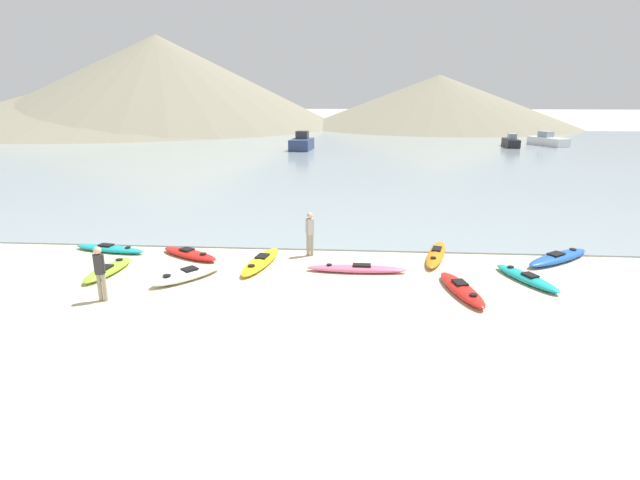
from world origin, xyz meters
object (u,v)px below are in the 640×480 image
(kayak_on_sand_2, at_px, (108,270))
(kayak_on_sand_6, at_px, (558,257))
(kayak_on_sand_9, at_px, (190,254))
(person_near_foreground, at_px, (100,270))
(kayak_on_sand_5, at_px, (261,261))
(moored_boat_0, at_px, (511,142))
(moored_boat_3, at_px, (548,141))
(kayak_on_sand_1, at_px, (461,289))
(kayak_on_sand_8, at_px, (110,249))
(kayak_on_sand_7, at_px, (436,254))
(kayak_on_sand_4, at_px, (187,275))
(kayak_on_sand_0, at_px, (527,278))
(kayak_on_sand_3, at_px, (357,269))
(moored_boat_2, at_px, (302,143))
(person_near_waterline, at_px, (310,231))

(kayak_on_sand_2, xyz_separation_m, kayak_on_sand_6, (16.50, 2.56, 0.02))
(kayak_on_sand_9, bearing_deg, person_near_foreground, -106.12)
(kayak_on_sand_5, distance_m, person_near_foreground, 5.67)
(moored_boat_0, bearing_deg, kayak_on_sand_5, -116.19)
(kayak_on_sand_2, xyz_separation_m, kayak_on_sand_9, (2.30, 2.02, 0.00))
(moored_boat_3, bearing_deg, kayak_on_sand_6, -108.92)
(kayak_on_sand_1, relative_size, kayak_on_sand_2, 1.15)
(kayak_on_sand_6, xyz_separation_m, moored_boat_3, (15.26, 44.53, 0.49))
(kayak_on_sand_8, relative_size, person_near_foreground, 1.83)
(kayak_on_sand_6, bearing_deg, kayak_on_sand_7, 179.19)
(kayak_on_sand_1, height_order, kayak_on_sand_4, kayak_on_sand_4)
(kayak_on_sand_6, relative_size, person_near_foreground, 1.84)
(person_near_foreground, bearing_deg, kayak_on_sand_1, 7.23)
(kayak_on_sand_0, height_order, moored_boat_0, moored_boat_0)
(kayak_on_sand_2, height_order, kayak_on_sand_8, kayak_on_sand_2)
(kayak_on_sand_4, relative_size, moored_boat_0, 0.60)
(kayak_on_sand_3, distance_m, kayak_on_sand_6, 7.86)
(kayak_on_sand_7, bearing_deg, person_near_foreground, -155.34)
(kayak_on_sand_1, bearing_deg, kayak_on_sand_8, 165.67)
(moored_boat_3, bearing_deg, kayak_on_sand_0, -110.12)
(moored_boat_0, bearing_deg, kayak_on_sand_1, -107.63)
(kayak_on_sand_2, relative_size, kayak_on_sand_8, 0.85)
(kayak_on_sand_3, bearing_deg, kayak_on_sand_0, -5.05)
(kayak_on_sand_1, height_order, person_near_foreground, person_near_foreground)
(kayak_on_sand_0, relative_size, kayak_on_sand_1, 0.92)
(kayak_on_sand_1, distance_m, kayak_on_sand_2, 12.23)
(kayak_on_sand_8, xyz_separation_m, moored_boat_2, (3.67, 37.72, 0.65))
(kayak_on_sand_5, bearing_deg, kayak_on_sand_9, 166.63)
(kayak_on_sand_3, distance_m, kayak_on_sand_5, 3.62)
(person_near_waterline, bearing_deg, kayak_on_sand_7, 0.74)
(kayak_on_sand_3, bearing_deg, moored_boat_2, 99.12)
(kayak_on_sand_6, bearing_deg, kayak_on_sand_1, -140.77)
(kayak_on_sand_4, xyz_separation_m, moored_boat_0, (23.87, 45.65, 0.45))
(kayak_on_sand_3, height_order, kayak_on_sand_9, kayak_on_sand_9)
(kayak_on_sand_5, height_order, person_near_waterline, person_near_waterline)
(moored_boat_0, distance_m, moored_boat_3, 5.22)
(person_near_waterline, height_order, moored_boat_3, person_near_waterline)
(kayak_on_sand_0, xyz_separation_m, person_near_foreground, (-13.58, -2.65, 0.87))
(kayak_on_sand_8, xyz_separation_m, person_near_foreground, (2.18, -4.82, 0.88))
(kayak_on_sand_1, bearing_deg, moored_boat_2, 103.24)
(kayak_on_sand_5, bearing_deg, kayak_on_sand_0, -6.31)
(kayak_on_sand_2, relative_size, person_near_waterline, 1.56)
(moored_boat_2, bearing_deg, kayak_on_sand_0, -73.13)
(kayak_on_sand_4, xyz_separation_m, moored_boat_3, (28.76, 47.48, 0.48))
(kayak_on_sand_7, height_order, person_near_foreground, person_near_foreground)
(kayak_on_sand_2, bearing_deg, person_near_foreground, -66.43)
(kayak_on_sand_8, bearing_deg, moored_boat_3, 53.60)
(kayak_on_sand_1, bearing_deg, kayak_on_sand_2, 175.53)
(moored_boat_0, bearing_deg, kayak_on_sand_7, -109.34)
(kayak_on_sand_0, relative_size, kayak_on_sand_3, 0.80)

